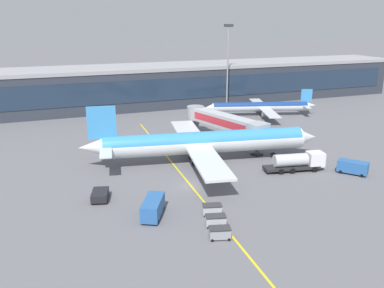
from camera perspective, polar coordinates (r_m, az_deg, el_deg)
name	(u,v)px	position (r m, az deg, el deg)	size (l,w,h in m)	color
ground_plane	(189,185)	(66.21, -0.39, -5.85)	(700.00, 700.00, 0.00)	slate
apron_lead_in_line	(187,181)	(68.04, -0.73, -5.19)	(0.30, 80.00, 0.01)	yellow
terminal_building	(86,89)	(123.40, -14.72, 7.45)	(209.95, 18.41, 12.26)	#2D333D
main_airliner	(203,142)	(75.44, 1.59, 0.23)	(45.06, 36.06, 11.45)	silver
jet_bridge	(222,121)	(87.32, 4.24, 3.25)	(10.09, 22.81, 6.60)	#B2B7BC
fuel_tanker	(298,161)	(74.26, 14.67, -2.38)	(11.07, 4.33, 3.25)	#232326
crew_van	(352,166)	(75.97, 21.56, -2.95)	(4.77, 5.21, 2.30)	#285B9E
lavatory_truck	(153,206)	(56.24, -5.49, -8.72)	(4.66, 6.22, 2.50)	#285B9E
pushback_tug	(100,195)	(62.43, -12.79, -6.94)	(3.20, 4.26, 1.40)	black
baggage_cart_0	(220,233)	(51.14, 3.93, -12.31)	(2.95, 2.18, 1.48)	gray
baggage_cart_1	(216,220)	(53.90, 3.35, -10.64)	(2.95, 2.18, 1.48)	#B2B7BC
baggage_cart_2	(212,209)	(56.71, 2.83, -9.14)	(2.95, 2.18, 1.48)	#B2B7BC
commuter_jet_far	(261,107)	(114.40, 9.66, 5.21)	(30.47, 24.68, 7.28)	silver
apron_light_mast_0	(228,60)	(121.41, 5.05, 11.62)	(2.80, 0.50, 24.40)	gray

